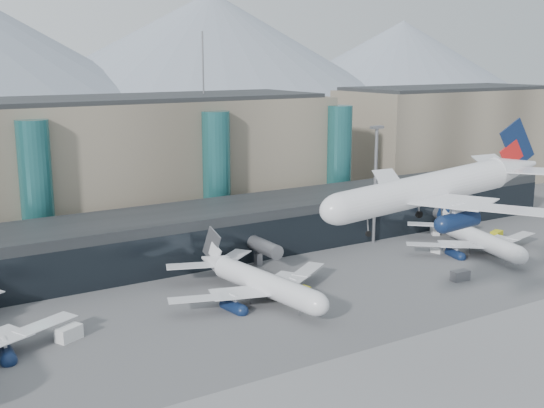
# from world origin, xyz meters

# --- Properties ---
(ground) EXTENTS (900.00, 900.00, 0.00)m
(ground) POSITION_xyz_m (0.00, 0.00, 0.00)
(ground) COLOR #515154
(ground) RESTS_ON ground
(runway_strip) EXTENTS (400.00, 40.00, 0.04)m
(runway_strip) POSITION_xyz_m (0.00, -15.00, 0.02)
(runway_strip) COLOR slate
(runway_strip) RESTS_ON ground
(runway_markings) EXTENTS (128.00, 1.00, 0.02)m
(runway_markings) POSITION_xyz_m (-0.00, -15.00, 0.05)
(runway_markings) COLOR gold
(runway_markings) RESTS_ON ground
(concourse) EXTENTS (170.00, 27.00, 10.00)m
(concourse) POSITION_xyz_m (-0.02, 57.73, 4.97)
(concourse) COLOR black
(concourse) RESTS_ON ground
(terminal_main) EXTENTS (130.00, 30.00, 31.00)m
(terminal_main) POSITION_xyz_m (-25.00, 90.00, 15.44)
(terminal_main) COLOR gray
(terminal_main) RESTS_ON ground
(terminal_east) EXTENTS (70.00, 30.00, 31.00)m
(terminal_east) POSITION_xyz_m (95.00, 90.00, 15.44)
(terminal_east) COLOR gray
(terminal_east) RESTS_ON ground
(teal_towers) EXTENTS (116.40, 19.40, 46.00)m
(teal_towers) POSITION_xyz_m (-14.99, 74.01, 14.01)
(teal_towers) COLOR #236264
(teal_towers) RESTS_ON ground
(lightmast_mid) EXTENTS (3.00, 1.20, 25.60)m
(lightmast_mid) POSITION_xyz_m (30.00, 48.00, 14.42)
(lightmast_mid) COLOR slate
(lightmast_mid) RESTS_ON ground
(hero_jet) EXTENTS (33.04, 33.11, 10.74)m
(hero_jet) POSITION_xyz_m (-3.91, -4.43, 25.34)
(hero_jet) COLOR silver
(hero_jet) RESTS_ON ground
(jet_parked_mid) EXTENTS (34.23, 34.25, 11.12)m
(jet_parked_mid) POSITION_xyz_m (-9.92, 32.21, 4.21)
(jet_parked_mid) COLOR silver
(jet_parked_mid) RESTS_ON ground
(jet_parked_right) EXTENTS (31.75, 32.74, 10.52)m
(jet_parked_right) POSITION_xyz_m (43.67, 32.29, 3.98)
(jet_parked_right) COLOR silver
(jet_parked_right) RESTS_ON ground
(veh_a) EXTENTS (4.21, 3.45, 2.07)m
(veh_a) POSITION_xyz_m (-41.61, 30.27, 1.03)
(veh_a) COLOR silver
(veh_a) RESTS_ON ground
(veh_c) EXTENTS (3.51, 2.08, 1.87)m
(veh_c) POSITION_xyz_m (26.43, 19.50, 0.93)
(veh_c) COLOR #4C4C51
(veh_c) RESTS_ON ground
(veh_d) EXTENTS (3.02, 3.46, 1.75)m
(veh_d) POSITION_xyz_m (46.61, 46.00, 0.87)
(veh_d) COLOR silver
(veh_d) RESTS_ON ground
(veh_e) EXTENTS (3.62, 2.74, 1.82)m
(veh_e) POSITION_xyz_m (55.38, 35.76, 0.91)
(veh_e) COLOR gold
(veh_e) RESTS_ON ground
(veh_g) EXTENTS (1.88, 2.51, 1.30)m
(veh_g) POSITION_xyz_m (35.96, 34.76, 0.65)
(veh_g) COLOR silver
(veh_g) RESTS_ON ground
(veh_h) EXTENTS (3.62, 2.32, 1.86)m
(veh_h) POSITION_xyz_m (-3.61, 27.05, 0.93)
(veh_h) COLOR gold
(veh_h) RESTS_ON ground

